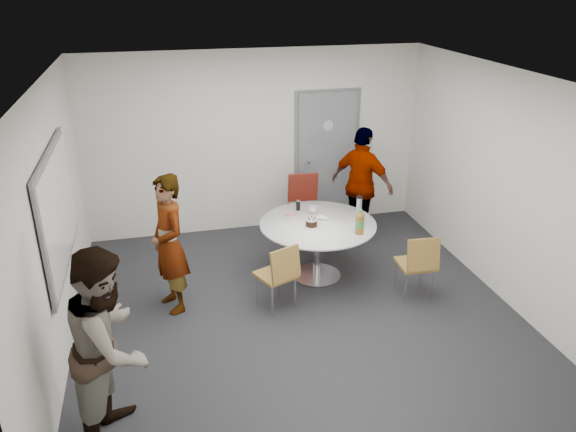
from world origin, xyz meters
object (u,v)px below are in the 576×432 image
object	(u,v)px
chair_near_left	(280,272)
person_left	(110,345)
chair_near_right	(419,261)
chair_far	(305,200)
person_main	(169,244)
person_right	(362,185)
door	(326,158)
table	(320,231)
whiteboard	(58,211)

from	to	relation	value
chair_near_left	person_left	size ratio (longest dim) A/B	0.48
chair_near_left	person_left	distance (m)	2.35
chair_near_right	chair_far	distance (m)	2.18
person_main	person_right	distance (m)	3.08
chair_near_right	person_right	bearing A→B (deg)	95.02
door	chair_far	xyz separation A→B (m)	(-0.50, -0.56, -0.43)
door	chair_near_right	bearing A→B (deg)	-82.02
chair_far	table	bearing A→B (deg)	86.67
chair_near_left	person_right	bearing A→B (deg)	22.73
table	chair_near_left	world-z (taller)	table
chair_far	person_right	size ratio (longest dim) A/B	0.58
door	person_right	xyz separation A→B (m)	(0.30, -0.77, -0.18)
whiteboard	chair_near_left	distance (m)	2.46
whiteboard	chair_far	bearing A→B (deg)	29.26
table	whiteboard	bearing A→B (deg)	-169.76
table	person_right	xyz separation A→B (m)	(0.92, 0.99, 0.18)
person_right	whiteboard	bearing A→B (deg)	72.29
chair_near_left	person_main	distance (m)	1.30
chair_near_left	chair_near_right	distance (m)	1.66
chair_near_right	chair_far	size ratio (longest dim) A/B	0.88
door	person_right	distance (m)	0.84
person_right	person_left	bearing A→B (deg)	94.06
chair_far	person_main	distance (m)	2.50
door	chair_near_right	distance (m)	2.64
chair_near_left	person_right	xyz separation A→B (m)	(1.59, 1.64, 0.33)
chair_far	chair_near_right	bearing A→B (deg)	115.82
whiteboard	person_right	size ratio (longest dim) A/B	1.13
chair_near_right	chair_far	world-z (taller)	chair_far
table	chair_near_left	bearing A→B (deg)	-135.64
chair_near_right	chair_far	bearing A→B (deg)	116.34
person_right	chair_near_left	bearing A→B (deg)	96.68
chair_near_right	person_right	world-z (taller)	person_right
whiteboard	person_left	distance (m)	1.80
whiteboard	person_left	xyz separation A→B (m)	(0.51, -1.63, -0.57)
chair_near_right	person_main	size ratio (longest dim) A/B	0.52
whiteboard	person_left	size ratio (longest dim) A/B	1.08
table	person_main	world-z (taller)	person_main
chair_near_left	person_left	world-z (taller)	person_left
door	person_main	distance (m)	3.23
chair_near_right	person_main	bearing A→B (deg)	172.78
whiteboard	person_main	world-z (taller)	whiteboard
table	person_main	xyz separation A→B (m)	(-1.88, -0.29, 0.17)
table	person_right	bearing A→B (deg)	46.82
whiteboard	person_main	bearing A→B (deg)	12.64
table	chair_near_left	xyz separation A→B (m)	(-0.67, -0.65, -0.15)
chair_far	person_left	distance (m)	4.22
door	table	world-z (taller)	door
chair_near_left	person_left	xyz separation A→B (m)	(-1.76, -1.51, 0.37)
door	person_right	size ratio (longest dim) A/B	1.26
whiteboard	person_left	world-z (taller)	whiteboard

